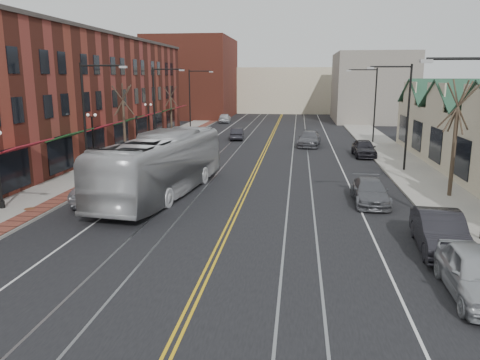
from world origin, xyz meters
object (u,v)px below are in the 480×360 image
(parked_car_b, at_px, (440,232))
(parked_car_c, at_px, (370,192))
(parked_car_d, at_px, (364,148))
(parked_suv, at_px, (113,187))
(parked_car_a, at_px, (477,273))
(transit_bus, at_px, (162,165))

(parked_car_b, relative_size, parked_car_c, 1.05)
(parked_car_b, relative_size, parked_car_d, 1.09)
(parked_car_d, bearing_deg, parked_suv, -134.68)
(parked_suv, height_order, parked_car_a, parked_suv)
(parked_suv, distance_m, parked_car_c, 15.07)
(transit_bus, distance_m, parked_car_b, 16.32)
(parked_car_b, bearing_deg, transit_bus, 155.81)
(parked_car_a, height_order, parked_car_d, parked_car_a)
(parked_car_a, xyz_separation_m, parked_car_b, (0.00, 4.25, 0.01))
(transit_bus, relative_size, parked_car_c, 2.87)
(transit_bus, bearing_deg, parked_car_b, 158.68)
(parked_suv, height_order, parked_car_b, parked_suv)
(parked_suv, bearing_deg, parked_car_d, -131.06)
(parked_car_b, distance_m, parked_car_d, 24.05)
(parked_suv, height_order, parked_car_c, parked_suv)
(parked_car_b, height_order, parked_car_c, parked_car_b)
(transit_bus, relative_size, parked_car_d, 2.96)
(parked_car_b, bearing_deg, parked_car_d, 94.42)
(parked_car_c, bearing_deg, parked_car_d, 84.37)
(parked_car_a, bearing_deg, parked_car_d, 91.68)
(transit_bus, bearing_deg, parked_suv, 41.86)
(transit_bus, xyz_separation_m, parked_car_c, (12.50, -0.33, -1.22))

